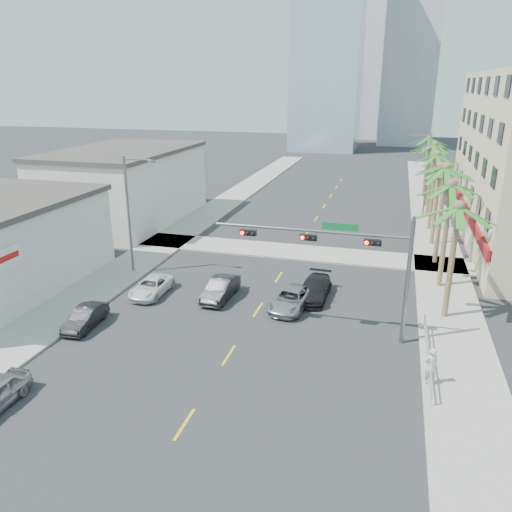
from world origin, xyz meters
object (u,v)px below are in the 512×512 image
Objects in this scene: traffic_signal_mast at (349,254)px; car_lane_center at (291,299)px; car_parked_far at (151,287)px; pedestrian at (431,366)px; car_lane_right at (314,289)px; car_parked_mid at (85,317)px; car_lane_left at (221,289)px.

traffic_signal_mast reaches higher than car_lane_center.
pedestrian is (18.10, -6.53, 0.52)m from car_parked_far.
car_lane_right reaches higher than car_lane_center.
car_lane_left reaches higher than car_parked_mid.
car_parked_mid is 12.86m from car_lane_center.
traffic_signal_mast reaches higher than car_lane_right.
car_lane_right is at bearing 28.14° from car_parked_mid.
car_parked_mid is 1.94× the size of pedestrian.
car_parked_mid is at bearing -134.38° from car_lane_left.
car_parked_mid reaches higher than car_parked_far.
traffic_signal_mast is at bearing -60.44° from car_lane_right.
car_parked_mid is at bearing -22.65° from pedestrian.
car_parked_mid is 8.94m from car_lane_left.
car_parked_mid is at bearing -145.89° from car_lane_right.
car_lane_left reaches higher than car_lane_center.
car_lane_center is (9.80, 0.44, 0.06)m from car_parked_far.
traffic_signal_mast is 6.50m from car_lane_center.
car_parked_far is 2.20× the size of pedestrian.
traffic_signal_mast is 2.42× the size of car_lane_center.
traffic_signal_mast is at bearing -10.30° from car_parked_far.
car_parked_mid is at bearing -106.26° from car_parked_far.
car_lane_left is 6.41m from car_lane_right.
car_parked_far is at bearing -170.15° from car_lane_left.
car_parked_mid is at bearing -168.64° from traffic_signal_mast.
car_lane_right is at bearing 117.66° from traffic_signal_mast.
traffic_signal_mast is 14.51m from car_parked_far.
car_lane_left is at bearing -48.25° from pedestrian.
car_lane_center is (11.40, 5.95, 0.03)m from car_parked_mid.
traffic_signal_mast is at bearing -61.75° from pedestrian.
car_lane_left is 4.96m from car_lane_center.
car_lane_right is (-2.57, 4.90, -4.39)m from traffic_signal_mast.
car_lane_left is at bearing -162.20° from car_lane_right.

